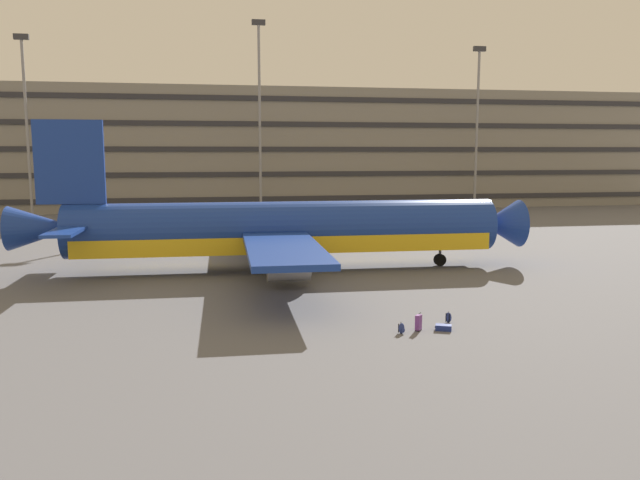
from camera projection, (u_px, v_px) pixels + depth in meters
name	position (u px, v px, depth m)	size (l,w,h in m)	color
ground_plane	(316.00, 266.00, 47.05)	(600.00, 600.00, 0.00)	#5B5B60
terminal_structure	(257.00, 149.00, 99.01)	(131.25, 18.92, 17.84)	gray
airliner	(281.00, 230.00, 45.04)	(36.65, 29.45, 10.63)	navy
light_mast_far_left	(26.00, 114.00, 79.67)	(1.80, 0.50, 23.13)	gray
light_mast_left	(260.00, 106.00, 84.65)	(1.80, 0.50, 25.90)	gray
light_mast_center_left	(477.00, 118.00, 90.29)	(1.80, 0.50, 23.37)	gray
suitcase_laid_flat	(418.00, 322.00, 30.02)	(0.41, 0.42, 0.89)	#72388C
suitcase_red	(443.00, 328.00, 30.10)	(0.87, 0.70, 0.27)	navy
backpack_scuffed	(449.00, 318.00, 31.47)	(0.36, 0.38, 0.57)	navy
backpack_teal	(402.00, 329.00, 29.56)	(0.38, 0.37, 0.55)	navy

